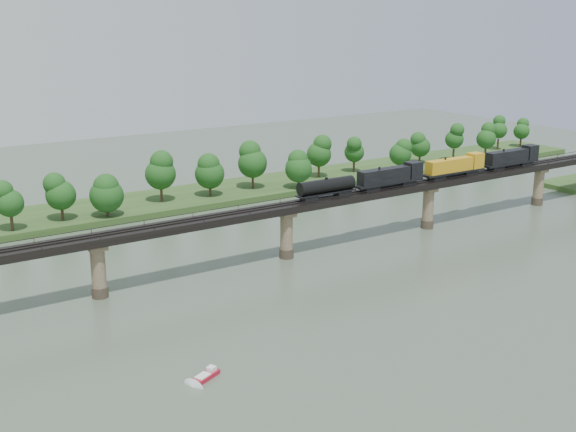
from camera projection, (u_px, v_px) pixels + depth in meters
ground at (379, 304)px, 126.66m from camera, size 400.00×400.00×0.00m
far_bank at (176, 200)px, 194.98m from camera, size 300.00×24.00×1.60m
bridge at (286, 233)px, 149.38m from camera, size 236.00×30.00×11.50m
bridge_superstructure at (286, 203)px, 147.68m from camera, size 220.00×4.90×0.75m
far_treeline at (152, 177)px, 184.89m from camera, size 289.06×17.54×13.60m
freight_train at (434, 170)px, 168.77m from camera, size 74.35×2.90×5.12m
motorboat at (206, 375)px, 100.69m from camera, size 4.73×3.30×1.25m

